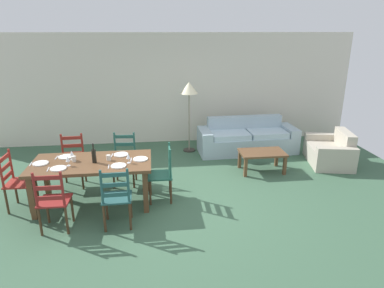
{
  "coord_description": "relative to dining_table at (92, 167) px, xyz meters",
  "views": [
    {
      "loc": [
        -0.29,
        -5.16,
        2.76
      ],
      "look_at": [
        0.41,
        0.72,
        0.75
      ],
      "focal_mm": 31.66,
      "sensor_mm": 36.0,
      "label": 1
    }
  ],
  "objects": [
    {
      "name": "dining_chair_head_east",
      "position": [
        1.14,
        0.02,
        -0.19
      ],
      "size": [
        0.41,
        0.43,
        0.96
      ],
      "color": "#225847",
      "rests_on": "ground_plane"
    },
    {
      "name": "dinner_plate_near_right",
      "position": [
        0.45,
        -0.25,
        0.1
      ],
      "size": [
        0.24,
        0.24,
        0.02
      ],
      "primitive_type": "cylinder",
      "color": "white",
      "rests_on": "dining_table"
    },
    {
      "name": "fork_near_left",
      "position": [
        -0.6,
        -0.25,
        0.09
      ],
      "size": [
        0.03,
        0.17,
        0.01
      ],
      "primitive_type": "cube",
      "rotation": [
        0.0,
        0.0,
        0.08
      ],
      "color": "silver",
      "rests_on": "dining_table"
    },
    {
      "name": "coffee_cup_primary",
      "position": [
        0.27,
        0.03,
        0.13
      ],
      "size": [
        0.07,
        0.07,
        0.09
      ],
      "primitive_type": "cylinder",
      "color": "silver",
      "rests_on": "dining_table"
    },
    {
      "name": "fork_near_right",
      "position": [
        0.3,
        -0.25,
        0.09
      ],
      "size": [
        0.02,
        0.17,
        0.01
      ],
      "primitive_type": "cube",
      "rotation": [
        0.0,
        0.0,
        0.05
      ],
      "color": "silver",
      "rests_on": "dining_table"
    },
    {
      "name": "dining_chair_head_west",
      "position": [
        -1.18,
        -0.01,
        -0.19
      ],
      "size": [
        0.41,
        0.43,
        0.96
      ],
      "color": "maroon",
      "rests_on": "ground_plane"
    },
    {
      "name": "wine_glass_far_left",
      "position": [
        -0.32,
        0.12,
        0.2
      ],
      "size": [
        0.06,
        0.06,
        0.16
      ],
      "color": "white",
      "rests_on": "dining_table"
    },
    {
      "name": "wine_bottle",
      "position": [
        0.06,
        -0.04,
        0.2
      ],
      "size": [
        0.07,
        0.07,
        0.32
      ],
      "color": "black",
      "rests_on": "dining_table"
    },
    {
      "name": "dining_chair_far_left",
      "position": [
        -0.48,
        0.79,
        -0.19
      ],
      "size": [
        0.43,
        0.41,
        0.96
      ],
      "color": "maroon",
      "rests_on": "ground_plane"
    },
    {
      "name": "fork_head_east",
      "position": [
        0.63,
        -0.0,
        0.09
      ],
      "size": [
        0.02,
        0.17,
        0.01
      ],
      "primitive_type": "cube",
      "rotation": [
        0.0,
        0.0,
        -0.0
      ],
      "color": "silver",
      "rests_on": "dining_table"
    },
    {
      "name": "wine_glass_near_left",
      "position": [
        -0.32,
        -0.14,
        0.2
      ],
      "size": [
        0.06,
        0.06,
        0.16
      ],
      "color": "white",
      "rests_on": "dining_table"
    },
    {
      "name": "dinner_plate_head_west",
      "position": [
        -0.78,
        -0.0,
        0.1
      ],
      "size": [
        0.24,
        0.24,
        0.02
      ],
      "primitive_type": "cylinder",
      "color": "white",
      "rests_on": "dining_table"
    },
    {
      "name": "dining_chair_near_right",
      "position": [
        0.45,
        -0.76,
        -0.19
      ],
      "size": [
        0.43,
        0.41,
        0.96
      ],
      "color": "#24514F",
      "rests_on": "ground_plane"
    },
    {
      "name": "dining_chair_near_left",
      "position": [
        -0.43,
        -0.75,
        -0.19
      ],
      "size": [
        0.43,
        0.41,
        0.96
      ],
      "color": "maroon",
      "rests_on": "ground_plane"
    },
    {
      "name": "dining_table",
      "position": [
        0.0,
        0.0,
        0.0
      ],
      "size": [
        1.9,
        0.96,
        0.75
      ],
      "color": "brown",
      "rests_on": "ground_plane"
    },
    {
      "name": "dinner_plate_near_left",
      "position": [
        -0.45,
        -0.25,
        0.1
      ],
      "size": [
        0.24,
        0.24,
        0.02
      ],
      "primitive_type": "cylinder",
      "color": "white",
      "rests_on": "dining_table"
    },
    {
      "name": "fork_far_left",
      "position": [
        -0.6,
        0.25,
        0.09
      ],
      "size": [
        0.03,
        0.17,
        0.01
      ],
      "primitive_type": "cube",
      "rotation": [
        0.0,
        0.0,
        -0.06
      ],
      "color": "silver",
      "rests_on": "dining_table"
    },
    {
      "name": "wall_far",
      "position": [
        1.3,
        3.26,
        0.69
      ],
      "size": [
        9.6,
        0.16,
        2.7
      ],
      "primitive_type": "cube",
      "color": "beige",
      "rests_on": "ground_plane"
    },
    {
      "name": "dinner_plate_far_left",
      "position": [
        -0.45,
        0.25,
        0.1
      ],
      "size": [
        0.24,
        0.24,
        0.02
      ],
      "primitive_type": "cylinder",
      "color": "white",
      "rests_on": "dining_table"
    },
    {
      "name": "dinner_plate_head_east",
      "position": [
        0.78,
        -0.0,
        0.1
      ],
      "size": [
        0.24,
        0.24,
        0.02
      ],
      "primitive_type": "cylinder",
      "color": "white",
      "rests_on": "dining_table"
    },
    {
      "name": "coffee_cup_secondary",
      "position": [
        -0.28,
        0.04,
        0.13
      ],
      "size": [
        0.07,
        0.07,
        0.09
      ],
      "primitive_type": "cylinder",
      "color": "silver",
      "rests_on": "dining_table"
    },
    {
      "name": "ground_plane",
      "position": [
        1.3,
        -0.04,
        -0.67
      ],
      "size": [
        9.6,
        9.6,
        0.02
      ],
      "primitive_type": "cube",
      "color": "#3A5C43"
    },
    {
      "name": "dinner_plate_far_right",
      "position": [
        0.45,
        0.25,
        0.1
      ],
      "size": [
        0.24,
        0.24,
        0.02
      ],
      "primitive_type": "cylinder",
      "color": "white",
      "rests_on": "dining_table"
    },
    {
      "name": "standing_lamp",
      "position": [
        1.85,
        2.4,
        0.75
      ],
      "size": [
        0.4,
        0.4,
        1.64
      ],
      "color": "#332D28",
      "rests_on": "ground_plane"
    },
    {
      "name": "wine_glass_near_right",
      "position": [
        0.6,
        -0.13,
        0.2
      ],
      "size": [
        0.06,
        0.06,
        0.16
      ],
      "color": "white",
      "rests_on": "dining_table"
    },
    {
      "name": "fork_far_right",
      "position": [
        0.3,
        0.25,
        0.09
      ],
      "size": [
        0.03,
        0.17,
        0.01
      ],
      "primitive_type": "cube",
      "rotation": [
        0.0,
        0.0,
        -0.07
      ],
      "color": "silver",
      "rests_on": "dining_table"
    },
    {
      "name": "couch",
      "position": [
        3.2,
        2.21,
        -0.37
      ],
      "size": [
        2.31,
        0.88,
        0.8
      ],
      "color": "#9CB4BF",
      "rests_on": "ground_plane"
    },
    {
      "name": "fork_head_west",
      "position": [
        -0.93,
        -0.0,
        0.09
      ],
      "size": [
        0.03,
        0.17,
        0.01
      ],
      "primitive_type": "cube",
      "rotation": [
        0.0,
        0.0,
        0.08
      ],
      "color": "silver",
      "rests_on": "dining_table"
    },
    {
      "name": "coffee_table",
      "position": [
        3.18,
        1.0,
        -0.31
      ],
      "size": [
        0.9,
        0.56,
        0.42
      ],
      "color": "brown",
      "rests_on": "ground_plane"
    },
    {
      "name": "armchair_upholstered",
      "position": [
        4.82,
        1.23,
        -0.41
      ],
      "size": [
        1.01,
        1.29,
        0.72
      ],
      "color": "#B5AC99",
      "rests_on": "ground_plane"
    },
    {
      "name": "dining_chair_far_right",
      "position": [
        0.46,
        0.76,
        -0.19
      ],
      "size": [
        0.45,
        0.43,
        0.96
      ],
      "color": "#235349",
      "rests_on": "ground_plane"
    }
  ]
}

